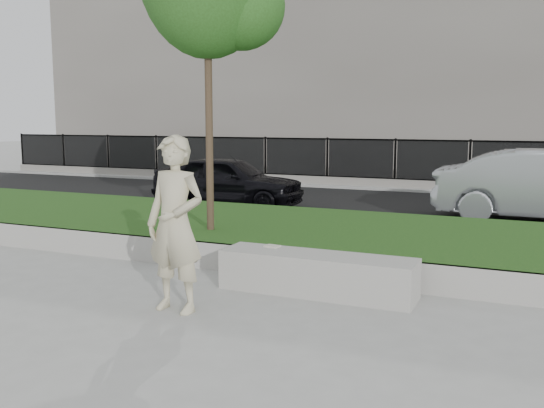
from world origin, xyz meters
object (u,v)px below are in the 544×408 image
at_px(man, 175,224).
at_px(car_dark, 228,181).
at_px(stone_bench, 317,274).
at_px(book, 272,246).

bearing_deg(man, car_dark, 117.14).
bearing_deg(stone_bench, car_dark, 126.51).
bearing_deg(book, man, -104.35).
distance_m(stone_bench, car_dark, 7.68).
height_order(man, book, man).
bearing_deg(book, stone_bench, -7.49).
bearing_deg(man, book, 72.63).
bearing_deg(man, stone_bench, 49.50).
distance_m(stone_bench, book, 0.76).
bearing_deg(stone_bench, man, -133.70).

